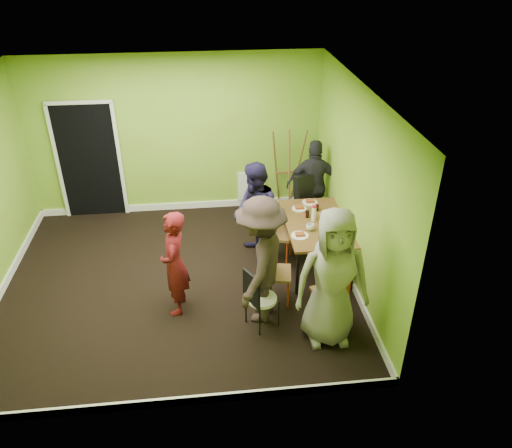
{
  "coord_description": "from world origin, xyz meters",
  "views": [
    {
      "loc": [
        0.47,
        -5.97,
        4.45
      ],
      "look_at": [
        1.14,
        0.0,
        0.9
      ],
      "focal_mm": 35.0,
      "sensor_mm": 36.0,
      "label": 1
    }
  ],
  "objects_px": {
    "easel": "(288,171)",
    "person_back_end": "(314,186)",
    "chair_back_end": "(308,193)",
    "orange_bottle": "(306,215)",
    "blue_bottle": "(333,228)",
    "thermos": "(314,214)",
    "chair_left_near": "(270,267)",
    "person_left_near": "(261,261)",
    "chair_bentwood": "(258,296)",
    "chair_front_end": "(332,291)",
    "person_standing": "(175,264)",
    "chair_left_far": "(271,226)",
    "person_left_far": "(255,214)",
    "dining_table": "(316,225)",
    "person_front_end": "(332,278)"
  },
  "relations": [
    {
      "from": "dining_table",
      "to": "chair_left_far",
      "type": "relative_size",
      "value": 1.39
    },
    {
      "from": "chair_left_near",
      "to": "person_left_far",
      "type": "height_order",
      "value": "person_left_far"
    },
    {
      "from": "chair_back_end",
      "to": "orange_bottle",
      "type": "bearing_deg",
      "value": 51.31
    },
    {
      "from": "chair_left_far",
      "to": "chair_bentwood",
      "type": "relative_size",
      "value": 1.25
    },
    {
      "from": "dining_table",
      "to": "chair_front_end",
      "type": "xyz_separation_m",
      "value": [
        -0.07,
        -1.32,
        -0.18
      ]
    },
    {
      "from": "chair_left_near",
      "to": "orange_bottle",
      "type": "relative_size",
      "value": 12.22
    },
    {
      "from": "dining_table",
      "to": "person_front_end",
      "type": "relative_size",
      "value": 0.82
    },
    {
      "from": "chair_left_near",
      "to": "chair_front_end",
      "type": "distance_m",
      "value": 0.91
    },
    {
      "from": "chair_left_near",
      "to": "dining_table",
      "type": "bearing_deg",
      "value": 143.88
    },
    {
      "from": "chair_front_end",
      "to": "orange_bottle",
      "type": "distance_m",
      "value": 1.51
    },
    {
      "from": "person_back_end",
      "to": "person_left_far",
      "type": "bearing_deg",
      "value": 48.33
    },
    {
      "from": "chair_bentwood",
      "to": "thermos",
      "type": "height_order",
      "value": "thermos"
    },
    {
      "from": "person_standing",
      "to": "person_back_end",
      "type": "xyz_separation_m",
      "value": [
        2.25,
        1.94,
        0.05
      ]
    },
    {
      "from": "easel",
      "to": "person_back_end",
      "type": "height_order",
      "value": "person_back_end"
    },
    {
      "from": "chair_front_end",
      "to": "person_front_end",
      "type": "xyz_separation_m",
      "value": [
        -0.1,
        -0.25,
        0.39
      ]
    },
    {
      "from": "chair_bentwood",
      "to": "chair_front_end",
      "type": "bearing_deg",
      "value": 57.64
    },
    {
      "from": "chair_back_end",
      "to": "chair_bentwood",
      "type": "bearing_deg",
      "value": 39.94
    },
    {
      "from": "chair_bentwood",
      "to": "person_back_end",
      "type": "relative_size",
      "value": 0.55
    },
    {
      "from": "chair_front_end",
      "to": "person_left_near",
      "type": "distance_m",
      "value": 0.98
    },
    {
      "from": "chair_left_near",
      "to": "chair_front_end",
      "type": "bearing_deg",
      "value": 62.08
    },
    {
      "from": "chair_front_end",
      "to": "chair_bentwood",
      "type": "distance_m",
      "value": 0.94
    },
    {
      "from": "person_standing",
      "to": "chair_left_far",
      "type": "bearing_deg",
      "value": 130.42
    },
    {
      "from": "easel",
      "to": "blue_bottle",
      "type": "xyz_separation_m",
      "value": [
        0.28,
        -2.18,
        0.09
      ]
    },
    {
      "from": "dining_table",
      "to": "chair_back_end",
      "type": "height_order",
      "value": "chair_back_end"
    },
    {
      "from": "chair_left_far",
      "to": "person_left_near",
      "type": "relative_size",
      "value": 0.61
    },
    {
      "from": "chair_left_far",
      "to": "person_standing",
      "type": "distance_m",
      "value": 1.74
    },
    {
      "from": "chair_front_end",
      "to": "chair_bentwood",
      "type": "bearing_deg",
      "value": 162.69
    },
    {
      "from": "thermos",
      "to": "chair_left_near",
      "type": "bearing_deg",
      "value": -132.47
    },
    {
      "from": "chair_front_end",
      "to": "chair_left_far",
      "type": "bearing_deg",
      "value": 96.01
    },
    {
      "from": "chair_left_far",
      "to": "easel",
      "type": "relative_size",
      "value": 0.7
    },
    {
      "from": "chair_back_end",
      "to": "chair_front_end",
      "type": "distance_m",
      "value": 2.29
    },
    {
      "from": "chair_bentwood",
      "to": "blue_bottle",
      "type": "height_order",
      "value": "blue_bottle"
    },
    {
      "from": "chair_back_end",
      "to": "chair_bentwood",
      "type": "relative_size",
      "value": 1.22
    },
    {
      "from": "easel",
      "to": "person_left_near",
      "type": "xyz_separation_m",
      "value": [
        -0.83,
        -2.89,
        0.11
      ]
    },
    {
      "from": "person_left_near",
      "to": "person_left_far",
      "type": "bearing_deg",
      "value": -160.92
    },
    {
      "from": "person_left_far",
      "to": "person_left_near",
      "type": "bearing_deg",
      "value": -16.19
    },
    {
      "from": "easel",
      "to": "person_back_end",
      "type": "relative_size",
      "value": 0.98
    },
    {
      "from": "easel",
      "to": "person_left_near",
      "type": "distance_m",
      "value": 3.01
    },
    {
      "from": "chair_left_near",
      "to": "chair_left_far",
      "type": "bearing_deg",
      "value": -179.35
    },
    {
      "from": "chair_left_near",
      "to": "person_left_near",
      "type": "height_order",
      "value": "person_left_near"
    },
    {
      "from": "thermos",
      "to": "person_left_far",
      "type": "xyz_separation_m",
      "value": [
        -0.84,
        0.21,
        -0.07
      ]
    },
    {
      "from": "blue_bottle",
      "to": "orange_bottle",
      "type": "xyz_separation_m",
      "value": [
        -0.28,
        0.53,
        -0.07
      ]
    },
    {
      "from": "blue_bottle",
      "to": "person_standing",
      "type": "relative_size",
      "value": 0.15
    },
    {
      "from": "thermos",
      "to": "easel",
      "type": "bearing_deg",
      "value": 92.93
    },
    {
      "from": "chair_left_near",
      "to": "person_left_near",
      "type": "bearing_deg",
      "value": -17.95
    },
    {
      "from": "easel",
      "to": "person_standing",
      "type": "height_order",
      "value": "easel"
    },
    {
      "from": "chair_back_end",
      "to": "easel",
      "type": "xyz_separation_m",
      "value": [
        -0.2,
        0.85,
        0.02
      ]
    },
    {
      "from": "chair_bentwood",
      "to": "person_left_far",
      "type": "height_order",
      "value": "person_left_far"
    },
    {
      "from": "thermos",
      "to": "person_standing",
      "type": "height_order",
      "value": "person_standing"
    },
    {
      "from": "orange_bottle",
      "to": "person_left_far",
      "type": "relative_size",
      "value": 0.05
    }
  ]
}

